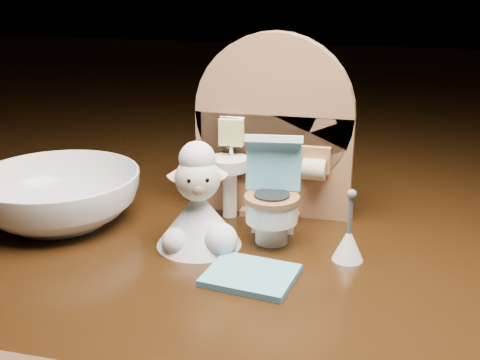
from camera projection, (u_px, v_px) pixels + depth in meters
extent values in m
cube|color=#351D0A|center=(255.00, 301.00, 0.47)|extent=(2.50, 2.50, 0.10)
cube|color=#9D6843|center=(273.00, 164.00, 0.50)|extent=(0.13, 0.02, 0.09)
cylinder|color=#9D6843|center=(274.00, 113.00, 0.49)|extent=(0.13, 0.02, 0.13)
cube|color=#9D6843|center=(272.00, 209.00, 0.51)|extent=(0.05, 0.04, 0.01)
cylinder|color=white|center=(230.00, 191.00, 0.50)|extent=(0.01, 0.01, 0.04)
cylinder|color=white|center=(229.00, 164.00, 0.49)|extent=(0.03, 0.03, 0.01)
cylinder|color=silver|center=(231.00, 149.00, 0.49)|extent=(0.00, 0.00, 0.01)
cube|color=#C9D073|center=(231.00, 132.00, 0.49)|extent=(0.02, 0.01, 0.02)
cube|color=#9D6843|center=(315.00, 160.00, 0.48)|extent=(0.02, 0.01, 0.02)
cylinder|color=#C4B895|center=(314.00, 169.00, 0.48)|extent=(0.02, 0.02, 0.02)
cylinder|color=white|center=(272.00, 230.00, 0.46)|extent=(0.02, 0.02, 0.02)
cylinder|color=white|center=(272.00, 211.00, 0.45)|extent=(0.04, 0.04, 0.02)
cylinder|color=brown|center=(272.00, 198.00, 0.44)|extent=(0.04, 0.04, 0.00)
cube|color=white|center=(273.00, 201.00, 0.47)|extent=(0.03, 0.02, 0.05)
cube|color=#5399B0|center=(274.00, 163.00, 0.45)|extent=(0.04, 0.02, 0.04)
cube|color=white|center=(274.00, 139.00, 0.44)|extent=(0.04, 0.01, 0.01)
cylinder|color=#A2D12E|center=(286.00, 164.00, 0.46)|extent=(0.01, 0.01, 0.01)
cube|color=#5399B0|center=(251.00, 275.00, 0.40)|extent=(0.06, 0.06, 0.00)
cone|color=white|center=(348.00, 244.00, 0.43)|extent=(0.02, 0.02, 0.02)
cylinder|color=#59595B|center=(350.00, 215.00, 0.42)|extent=(0.00, 0.00, 0.03)
sphere|color=#59595B|center=(352.00, 194.00, 0.41)|extent=(0.01, 0.01, 0.01)
cone|color=silver|center=(199.00, 218.00, 0.45)|extent=(0.06, 0.06, 0.04)
sphere|color=silver|center=(220.00, 240.00, 0.44)|extent=(0.03, 0.03, 0.03)
sphere|color=silver|center=(176.00, 242.00, 0.44)|extent=(0.02, 0.02, 0.02)
sphere|color=beige|center=(198.00, 178.00, 0.43)|extent=(0.03, 0.03, 0.03)
sphere|color=#AF7B59|center=(198.00, 188.00, 0.42)|extent=(0.01, 0.01, 0.01)
sphere|color=silver|center=(197.00, 159.00, 0.43)|extent=(0.03, 0.03, 0.03)
cone|color=beige|center=(177.00, 173.00, 0.43)|extent=(0.02, 0.01, 0.02)
cone|color=beige|center=(218.00, 171.00, 0.44)|extent=(0.02, 0.01, 0.02)
sphere|color=black|center=(190.00, 181.00, 0.42)|extent=(0.00, 0.00, 0.00)
sphere|color=black|center=(206.00, 180.00, 0.42)|extent=(0.00, 0.00, 0.00)
imported|color=white|center=(59.00, 197.00, 0.49)|extent=(0.14, 0.14, 0.04)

